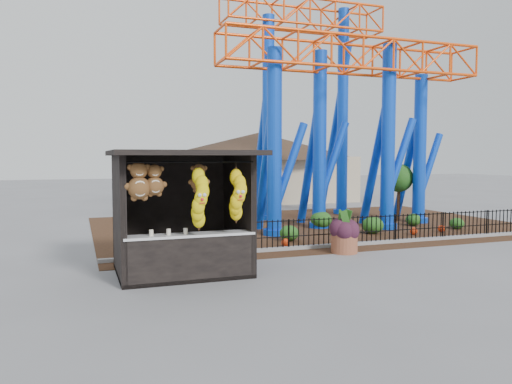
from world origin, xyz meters
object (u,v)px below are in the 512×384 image
object	(u,v)px
prize_booth	(182,214)
terracotta_planter	(344,243)
roller_coaster	(332,77)
potted_plant	(340,238)

from	to	relation	value
prize_booth	terracotta_planter	bearing A→B (deg)	12.32
roller_coaster	prize_booth	bearing A→B (deg)	-138.02
roller_coaster	potted_plant	distance (m)	8.84
prize_booth	terracotta_planter	distance (m)	5.55
prize_booth	roller_coaster	xyz separation A→B (m)	(8.15, 7.33, 4.91)
prize_booth	potted_plant	world-z (taller)	prize_booth
roller_coaster	terracotta_planter	world-z (taller)	roller_coaster
potted_plant	prize_booth	bearing A→B (deg)	-148.27
prize_booth	roller_coaster	distance (m)	12.01
prize_booth	potted_plant	distance (m)	5.67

